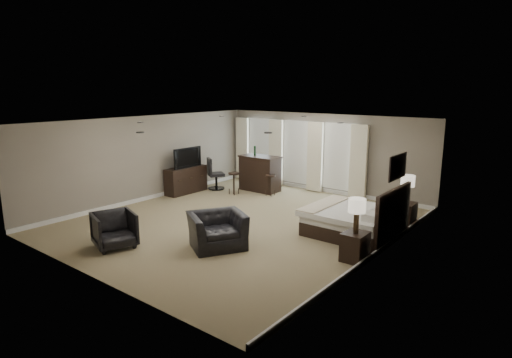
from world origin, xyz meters
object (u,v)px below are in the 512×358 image
Objects in this scene: bed at (348,208)px; bar_stool_left at (234,183)px; tv at (186,165)px; dresser at (186,180)px; lamp_far at (407,189)px; nightstand_far at (405,214)px; nightstand_near at (355,247)px; armchair_near at (217,225)px; bar_counter at (260,173)px; lamp_near at (357,216)px; armchair_far at (114,228)px; desk_chair at (216,174)px; bar_stool_right at (271,185)px.

bed is 2.73× the size of bar_stool_left.
dresser is at bearing 0.00° from tv.
nightstand_far is at bearing 0.00° from lamp_far.
lamp_far is (0.00, 0.00, 0.65)m from nightstand_far.
nightstand_far is at bearing 90.00° from nightstand_near.
lamp_far reaches higher than armchair_near.
nightstand_far is 4.90m from armchair_near.
bar_counter is 1.03m from bar_stool_left.
bed is at bearing -121.54° from nightstand_far.
armchair_far is at bearing -149.89° from lamp_near.
bed is 1.69× the size of armchair_near.
bed is at bearing -160.16° from desk_chair.
bar_stool_right is (-4.49, 3.22, 0.05)m from nightstand_near.
bar_counter is at bearing 154.25° from bar_stool_right.
bar_stool_right is at bearing 144.40° from lamp_near.
nightstand_near is at bearing -90.00° from nightstand_far.
armchair_near reaches higher than tv.
dresser is 2.06× the size of bar_stool_left.
bar_stool_right is at bearing 19.07° from armchair_far.
lamp_near is at bearing -170.03° from desk_chair.
armchair_far is 1.20× the size of bar_stool_left.
bar_stool_right is at bearing 144.40° from nightstand_near.
armchair_near is (4.22, -2.96, -0.43)m from tv.
armchair_far is (-3.56, -4.03, -0.19)m from bed.
armchair_near is at bearing -125.07° from tv.
lamp_near is at bearing -35.60° from bar_stool_right.
bar_stool_left is 1.06× the size of bar_stool_right.
lamp_near reaches higher than bar_counter.
lamp_far is 0.62× the size of tv.
lamp_far is at bearing -145.71° from desk_chair.
bar_stool_right is (0.69, -0.33, -0.26)m from bar_counter.
bar_stool_right is at bearing -59.43° from tv.
dresser is (-6.92, 1.78, 0.14)m from nightstand_near.
nightstand_far is 0.39× the size of dresser.
bed is 6.04m from dresser.
armchair_near is 1.07× the size of desk_chair.
nightstand_near is 7.04m from desk_chair.
armchair_near is (-2.70, -1.18, -0.43)m from lamp_near.
dresser is 1.36× the size of desk_chair.
lamp_near reaches higher than bar_stool_right.
lamp_near is at bearing -41.23° from armchair_far.
bar_counter is at bearing 145.60° from lamp_near.
armchair_far is at bearing 143.80° from desk_chair.
tv is 1.15m from desk_chair.
bar_counter reaches higher than bar_stool_left.
armchair_near is at bearing -35.07° from dresser.
dresser is at bearing 165.54° from lamp_near.
dresser is at bearing 48.12° from armchair_far.
lamp_near is 0.64× the size of desk_chair.
lamp_near is at bearing -34.40° from bar_counter.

